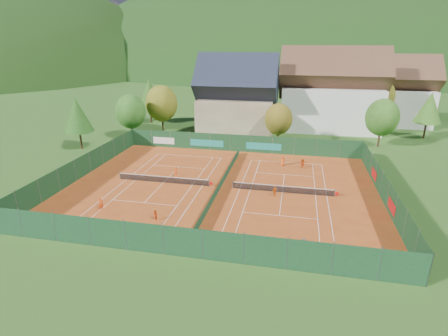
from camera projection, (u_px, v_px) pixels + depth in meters
ground at (221, 187)px, 45.98m from camera, size 600.00×600.00×0.00m
clay_pad at (221, 187)px, 45.97m from camera, size 40.00×32.00×0.01m
court_markings_left at (164, 183)px, 47.49m from camera, size 11.03×23.83×0.00m
court_markings_right at (282, 192)px, 44.44m from camera, size 11.03×23.83×0.00m
tennis_net_left at (164, 179)px, 47.29m from camera, size 13.30×0.10×1.02m
tennis_net_right at (284, 189)px, 44.24m from camera, size 13.30×0.10×1.02m
court_divider at (221, 184)px, 45.80m from camera, size 0.03×28.80×1.00m
fence_north at (238, 143)px, 60.25m from camera, size 40.00×0.10×3.00m
fence_south at (183, 242)px, 30.75m from camera, size 40.00×0.04×3.00m
fence_west at (83, 166)px, 49.27m from camera, size 0.04×32.00×3.00m
fence_east at (384, 189)px, 41.70m from camera, size 0.09×32.00×3.00m
chalet at (237, 100)px, 71.83m from camera, size 16.20×12.00×16.00m
hotel_block_a at (331, 95)px, 73.46m from camera, size 21.60×11.00×17.25m
hotel_block_b at (392, 95)px, 78.40m from camera, size 17.28×10.00×15.50m
tree_west_front at (131, 112)px, 66.68m from camera, size 5.72×5.72×8.69m
tree_west_mid at (162, 103)px, 71.20m from camera, size 6.44×6.44×9.78m
tree_west_back at (149, 94)px, 79.47m from camera, size 5.60×5.60×10.00m
tree_center at (279, 119)px, 63.42m from camera, size 5.01×5.01×7.60m
tree_east_front at (382, 117)px, 61.59m from camera, size 5.72×5.72×8.69m
tree_east_mid at (429, 108)px, 66.81m from camera, size 5.04×5.04×9.00m
tree_west_side at (77, 115)px, 60.24m from camera, size 5.04×5.04×9.00m
tree_east_back at (377, 97)px, 75.45m from camera, size 7.15×7.15×10.86m
mountain_backdrop at (321, 120)px, 268.78m from camera, size 820.00×530.00×242.00m
ball_hopper at (304, 241)px, 32.69m from camera, size 0.34×0.34×0.80m
loose_ball_0 at (164, 197)px, 42.98m from camera, size 0.07×0.07×0.07m
loose_ball_1 at (269, 234)px, 34.88m from camera, size 0.07×0.07×0.07m
loose_ball_2 at (244, 173)px, 50.77m from camera, size 0.07×0.07×0.07m
loose_ball_3 at (198, 170)px, 51.86m from camera, size 0.07×0.07×0.07m
player_left_near at (101, 204)px, 39.66m from camera, size 0.65×0.61×1.49m
player_left_mid at (155, 215)px, 37.37m from camera, size 0.75×0.73×1.22m
player_left_far at (176, 172)px, 49.35m from camera, size 1.08×0.96×1.45m
player_right_near at (275, 191)px, 43.13m from camera, size 0.74×0.85×1.37m
player_right_far_a at (283, 161)px, 53.63m from camera, size 0.85×0.64×1.56m
player_right_far_b at (303, 163)px, 52.57m from camera, size 1.48×0.72×1.53m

